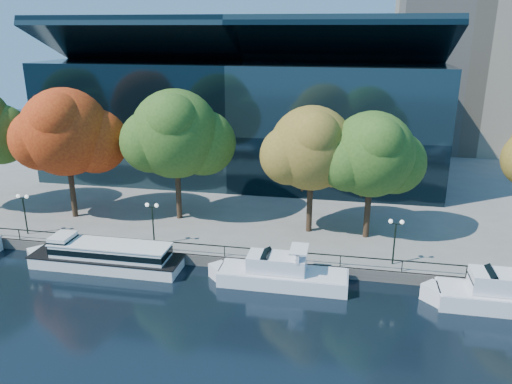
% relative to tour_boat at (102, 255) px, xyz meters
% --- Properties ---
extents(ground, '(160.00, 160.00, 0.00)m').
position_rel_tour_boat_xyz_m(ground, '(10.47, -1.14, -1.18)').
color(ground, black).
rests_on(ground, ground).
extents(promenade, '(90.00, 67.08, 1.00)m').
position_rel_tour_boat_xyz_m(promenade, '(10.47, 35.23, -0.68)').
color(promenade, slate).
rests_on(promenade, ground).
extents(railing, '(88.20, 0.08, 0.99)m').
position_rel_tour_boat_xyz_m(railing, '(10.47, 2.11, 0.76)').
color(railing, black).
rests_on(railing, promenade).
extents(convention_building, '(50.00, 24.57, 21.43)m').
position_rel_tour_boat_xyz_m(convention_building, '(6.47, 30.65, 7.32)').
color(convention_building, black).
rests_on(convention_building, ground).
extents(tour_boat, '(14.66, 3.27, 2.78)m').
position_rel_tour_boat_xyz_m(tour_boat, '(0.00, 0.00, 0.00)').
color(tour_boat, silver).
rests_on(tour_boat, ground).
extents(cruiser_near, '(11.63, 3.00, 3.37)m').
position_rel_tour_boat_xyz_m(cruiser_near, '(15.48, -0.14, -0.14)').
color(cruiser_near, white).
rests_on(cruiser_near, ground).
extents(cruiser_far, '(11.18, 3.10, 3.65)m').
position_rel_tour_boat_xyz_m(cruiser_far, '(32.39, -0.58, -0.02)').
color(cruiser_far, white).
rests_on(cruiser_far, ground).
extents(tree_1, '(11.10, 9.10, 13.49)m').
position_rel_tour_boat_xyz_m(tree_1, '(-7.36, 8.60, 8.68)').
color(tree_1, black).
rests_on(tree_1, promenade).
extents(tree_2, '(11.15, 9.14, 13.42)m').
position_rel_tour_boat_xyz_m(tree_2, '(3.69, 10.23, 8.59)').
color(tree_2, black).
rests_on(tree_2, promenade).
extents(tree_3, '(9.93, 8.14, 12.32)m').
position_rel_tour_boat_xyz_m(tree_3, '(17.35, 9.25, 7.99)').
color(tree_3, black).
rests_on(tree_3, promenade).
extents(tree_4, '(9.81, 8.04, 12.04)m').
position_rel_tour_boat_xyz_m(tree_4, '(22.84, 8.85, 7.76)').
color(tree_4, black).
rests_on(tree_4, promenade).
extents(lamp_0, '(1.26, 0.36, 4.03)m').
position_rel_tour_boat_xyz_m(lamp_0, '(-9.53, 3.36, 2.80)').
color(lamp_0, black).
rests_on(lamp_0, promenade).
extents(lamp_1, '(1.26, 0.36, 4.03)m').
position_rel_tour_boat_xyz_m(lamp_1, '(3.47, 3.36, 2.80)').
color(lamp_1, black).
rests_on(lamp_1, promenade).
extents(lamp_2, '(1.26, 0.36, 4.03)m').
position_rel_tour_boat_xyz_m(lamp_2, '(24.82, 3.36, 2.80)').
color(lamp_2, black).
rests_on(lamp_2, promenade).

